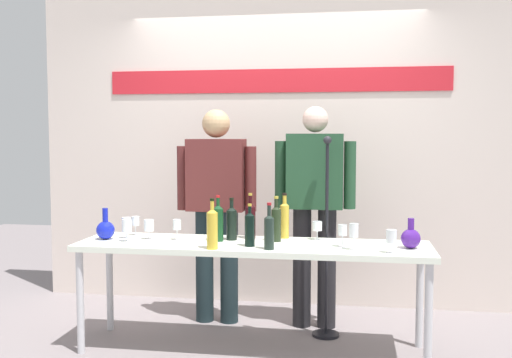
{
  "coord_description": "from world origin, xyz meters",
  "views": [
    {
      "loc": [
        0.67,
        -3.95,
        1.48
      ],
      "look_at": [
        0.0,
        0.15,
        1.17
      ],
      "focal_mm": 41.93,
      "sensor_mm": 36.0,
      "label": 1
    }
  ],
  "objects_px": {
    "wine_glass_left_3": "(127,226)",
    "display_table": "(252,252)",
    "wine_bottle_1": "(218,222)",
    "wine_glass_right_1": "(354,231)",
    "presenter_left": "(216,200)",
    "wine_bottle_3": "(276,222)",
    "wine_glass_right_2": "(317,227)",
    "wine_bottle_2": "(285,218)",
    "wine_bottle_0": "(212,227)",
    "wine_glass_right_3": "(391,237)",
    "wine_glass_left_1": "(177,225)",
    "wine_bottle_4": "(232,222)",
    "wine_glass_right_0": "(343,231)",
    "presenter_right": "(315,201)",
    "decanter_blue_left": "(105,229)",
    "microphone_stand": "(326,271)",
    "wine_glass_left_2": "(149,226)",
    "wine_bottle_5": "(250,220)",
    "wine_bottle_6": "(250,228)",
    "wine_bottle_7": "(269,230)",
    "wine_glass_left_0": "(126,223)",
    "wine_glass_left_4": "(135,221)",
    "decanter_blue_right": "(411,238)"
  },
  "relations": [
    {
      "from": "wine_glass_left_1",
      "to": "wine_bottle_5",
      "type": "bearing_deg",
      "value": 15.99
    },
    {
      "from": "wine_bottle_2",
      "to": "wine_bottle_0",
      "type": "bearing_deg",
      "value": -130.72
    },
    {
      "from": "presenter_right",
      "to": "presenter_left",
      "type": "bearing_deg",
      "value": -180.0
    },
    {
      "from": "wine_bottle_4",
      "to": "wine_glass_left_3",
      "type": "bearing_deg",
      "value": -165.02
    },
    {
      "from": "wine_glass_left_3",
      "to": "display_table",
      "type": "bearing_deg",
      "value": 5.11
    },
    {
      "from": "wine_bottle_7",
      "to": "wine_bottle_5",
      "type": "bearing_deg",
      "value": 116.53
    },
    {
      "from": "presenter_left",
      "to": "wine_glass_right_1",
      "type": "height_order",
      "value": "presenter_left"
    },
    {
      "from": "wine_bottle_1",
      "to": "wine_glass_right_1",
      "type": "height_order",
      "value": "wine_bottle_1"
    },
    {
      "from": "wine_bottle_1",
      "to": "wine_bottle_5",
      "type": "height_order",
      "value": "wine_bottle_5"
    },
    {
      "from": "wine_bottle_7",
      "to": "wine_glass_left_1",
      "type": "distance_m",
      "value": 0.72
    },
    {
      "from": "wine_bottle_1",
      "to": "wine_glass_right_2",
      "type": "xyz_separation_m",
      "value": [
        0.67,
        0.16,
        -0.04
      ]
    },
    {
      "from": "wine_glass_left_4",
      "to": "wine_bottle_2",
      "type": "bearing_deg",
      "value": 3.26
    },
    {
      "from": "wine_glass_right_3",
      "to": "wine_glass_left_1",
      "type": "bearing_deg",
      "value": 170.91
    },
    {
      "from": "wine_glass_right_3",
      "to": "microphone_stand",
      "type": "xyz_separation_m",
      "value": [
        -0.42,
        0.56,
        -0.36
      ]
    },
    {
      "from": "wine_bottle_6",
      "to": "wine_bottle_7",
      "type": "xyz_separation_m",
      "value": [
        0.14,
        -0.09,
        0.0
      ]
    },
    {
      "from": "wine_bottle_7",
      "to": "wine_glass_right_2",
      "type": "bearing_deg",
      "value": 54.68
    },
    {
      "from": "wine_glass_left_2",
      "to": "wine_bottle_5",
      "type": "bearing_deg",
      "value": 11.76
    },
    {
      "from": "decanter_blue_right",
      "to": "wine_glass_left_2",
      "type": "relative_size",
      "value": 1.41
    },
    {
      "from": "decanter_blue_left",
      "to": "microphone_stand",
      "type": "bearing_deg",
      "value": 13.96
    },
    {
      "from": "wine_bottle_1",
      "to": "wine_glass_left_3",
      "type": "height_order",
      "value": "wine_bottle_1"
    },
    {
      "from": "wine_glass_left_1",
      "to": "wine_glass_left_4",
      "type": "distance_m",
      "value": 0.38
    },
    {
      "from": "wine_glass_left_4",
      "to": "display_table",
      "type": "bearing_deg",
      "value": -11.28
    },
    {
      "from": "wine_bottle_6",
      "to": "wine_glass_right_0",
      "type": "relative_size",
      "value": 1.91
    },
    {
      "from": "wine_bottle_2",
      "to": "wine_glass_right_1",
      "type": "relative_size",
      "value": 1.88
    },
    {
      "from": "wine_glass_right_1",
      "to": "presenter_left",
      "type": "bearing_deg",
      "value": 146.45
    },
    {
      "from": "wine_glass_left_4",
      "to": "wine_glass_right_1",
      "type": "bearing_deg",
      "value": -10.9
    },
    {
      "from": "wine_bottle_2",
      "to": "wine_glass_left_2",
      "type": "distance_m",
      "value": 0.96
    },
    {
      "from": "wine_bottle_3",
      "to": "wine_bottle_0",
      "type": "bearing_deg",
      "value": -137.76
    },
    {
      "from": "wine_bottle_4",
      "to": "wine_glass_right_0",
      "type": "xyz_separation_m",
      "value": [
        0.77,
        -0.14,
        -0.02
      ]
    },
    {
      "from": "presenter_left",
      "to": "wine_glass_right_3",
      "type": "relative_size",
      "value": 11.33
    },
    {
      "from": "wine_bottle_3",
      "to": "wine_glass_left_0",
      "type": "distance_m",
      "value": 1.07
    },
    {
      "from": "wine_bottle_0",
      "to": "wine_glass_right_1",
      "type": "bearing_deg",
      "value": 7.24
    },
    {
      "from": "decanter_blue_right",
      "to": "wine_bottle_1",
      "type": "distance_m",
      "value": 1.29
    },
    {
      "from": "display_table",
      "to": "presenter_left",
      "type": "relative_size",
      "value": 1.43
    },
    {
      "from": "wine_bottle_2",
      "to": "wine_glass_left_1",
      "type": "distance_m",
      "value": 0.76
    },
    {
      "from": "wine_bottle_5",
      "to": "wine_glass_right_0",
      "type": "distance_m",
      "value": 0.69
    },
    {
      "from": "wine_bottle_5",
      "to": "wine_glass_right_2",
      "type": "xyz_separation_m",
      "value": [
        0.47,
        0.02,
        -0.04
      ]
    },
    {
      "from": "wine_bottle_6",
      "to": "wine_glass_right_3",
      "type": "relative_size",
      "value": 1.92
    },
    {
      "from": "wine_bottle_3",
      "to": "wine_bottle_4",
      "type": "xyz_separation_m",
      "value": [
        -0.32,
        0.01,
        -0.01
      ]
    },
    {
      "from": "wine_glass_left_2",
      "to": "microphone_stand",
      "type": "distance_m",
      "value": 1.32
    },
    {
      "from": "presenter_right",
      "to": "wine_bottle_5",
      "type": "height_order",
      "value": "presenter_right"
    },
    {
      "from": "wine_bottle_0",
      "to": "presenter_left",
      "type": "bearing_deg",
      "value": 101.14
    },
    {
      "from": "wine_bottle_3",
      "to": "wine_glass_right_1",
      "type": "bearing_deg",
      "value": -22.9
    },
    {
      "from": "decanter_blue_left",
      "to": "wine_glass_right_1",
      "type": "bearing_deg",
      "value": -3.74
    },
    {
      "from": "presenter_right",
      "to": "wine_bottle_4",
      "type": "relative_size",
      "value": 5.7
    },
    {
      "from": "wine_glass_right_0",
      "to": "wine_glass_right_2",
      "type": "xyz_separation_m",
      "value": [
        -0.18,
        0.24,
        -0.01
      ]
    },
    {
      "from": "wine_glass_right_1",
      "to": "wine_glass_right_2",
      "type": "xyz_separation_m",
      "value": [
        -0.25,
        0.33,
        -0.03
      ]
    },
    {
      "from": "wine_bottle_0",
      "to": "wine_glass_right_0",
      "type": "height_order",
      "value": "wine_bottle_0"
    },
    {
      "from": "display_table",
      "to": "wine_glass_right_0",
      "type": "distance_m",
      "value": 0.63
    },
    {
      "from": "decanter_blue_left",
      "to": "wine_glass_right_0",
      "type": "bearing_deg",
      "value": -0.82
    }
  ]
}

